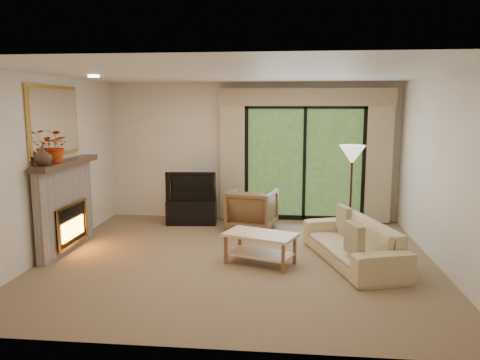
# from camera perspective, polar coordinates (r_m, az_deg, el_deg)

# --- Properties ---
(floor) EXTENTS (5.50, 5.50, 0.00)m
(floor) POSITION_cam_1_polar(r_m,az_deg,el_deg) (6.77, -0.26, -9.64)
(floor) COLOR #7F664A
(floor) RESTS_ON ground
(ceiling) EXTENTS (5.50, 5.50, 0.00)m
(ceiling) POSITION_cam_1_polar(r_m,az_deg,el_deg) (6.42, -0.28, 12.90)
(ceiling) COLOR silver
(ceiling) RESTS_ON ground
(wall_back) EXTENTS (5.00, 0.00, 5.00)m
(wall_back) POSITION_cam_1_polar(r_m,az_deg,el_deg) (8.94, 1.44, 3.48)
(wall_back) COLOR beige
(wall_back) RESTS_ON ground
(wall_front) EXTENTS (5.00, 0.00, 5.00)m
(wall_front) POSITION_cam_1_polar(r_m,az_deg,el_deg) (4.03, -4.07, -3.44)
(wall_front) COLOR beige
(wall_front) RESTS_ON ground
(wall_left) EXTENTS (0.00, 5.00, 5.00)m
(wall_left) POSITION_cam_1_polar(r_m,az_deg,el_deg) (7.29, -22.31, 1.53)
(wall_left) COLOR beige
(wall_left) RESTS_ON ground
(wall_right) EXTENTS (0.00, 5.00, 5.00)m
(wall_right) POSITION_cam_1_polar(r_m,az_deg,el_deg) (6.75, 23.61, 0.90)
(wall_right) COLOR beige
(wall_right) RESTS_ON ground
(fireplace) EXTENTS (0.24, 1.70, 1.37)m
(fireplace) POSITION_cam_1_polar(r_m,az_deg,el_deg) (7.51, -20.51, -2.93)
(fireplace) COLOR gray
(fireplace) RESTS_ON floor
(mirror) EXTENTS (0.07, 1.45, 1.02)m
(mirror) POSITION_cam_1_polar(r_m,az_deg,el_deg) (7.40, -21.65, 6.73)
(mirror) COLOR gold
(mirror) RESTS_ON wall_left
(sliding_door) EXTENTS (2.26, 0.10, 2.16)m
(sliding_door) POSITION_cam_1_polar(r_m,az_deg,el_deg) (8.89, 7.85, 2.07)
(sliding_door) COLOR black
(sliding_door) RESTS_ON floor
(curtain_left) EXTENTS (0.45, 0.18, 2.35)m
(curtain_left) POSITION_cam_1_polar(r_m,az_deg,el_deg) (8.83, -0.91, 2.76)
(curtain_left) COLOR tan
(curtain_left) RESTS_ON floor
(curtain_right) EXTENTS (0.45, 0.18, 2.35)m
(curtain_right) POSITION_cam_1_polar(r_m,az_deg,el_deg) (8.92, 16.59, 2.45)
(curtain_right) COLOR tan
(curtain_right) RESTS_ON floor
(cornice) EXTENTS (3.20, 0.24, 0.32)m
(cornice) POSITION_cam_1_polar(r_m,az_deg,el_deg) (8.74, 8.05, 9.96)
(cornice) COLOR #9A8363
(cornice) RESTS_ON wall_back
(media_console) EXTENTS (0.94, 0.48, 0.45)m
(media_console) POSITION_cam_1_polar(r_m,az_deg,el_deg) (8.72, -5.91, -3.85)
(media_console) COLOR black
(media_console) RESTS_ON floor
(tv) EXTENTS (0.92, 0.20, 0.53)m
(tv) POSITION_cam_1_polar(r_m,az_deg,el_deg) (8.63, -5.96, -0.67)
(tv) COLOR black
(tv) RESTS_ON media_console
(armchair) EXTENTS (0.92, 0.94, 0.72)m
(armchair) POSITION_cam_1_polar(r_m,az_deg,el_deg) (8.24, 1.49, -3.60)
(armchair) COLOR brown
(armchair) RESTS_ON floor
(sofa) EXTENTS (1.31, 2.11, 0.58)m
(sofa) POSITION_cam_1_polar(r_m,az_deg,el_deg) (6.75, 13.59, -7.40)
(sofa) COLOR tan
(sofa) RESTS_ON floor
(pillow_near) EXTENTS (0.22, 0.42, 0.40)m
(pillow_near) POSITION_cam_1_polar(r_m,az_deg,el_deg) (6.14, 13.75, -7.01)
(pillow_near) COLOR brown
(pillow_near) RESTS_ON sofa
(pillow_far) EXTENTS (0.20, 0.38, 0.37)m
(pillow_far) POSITION_cam_1_polar(r_m,az_deg,el_deg) (7.23, 12.54, -4.58)
(pillow_far) COLOR brown
(pillow_far) RESTS_ON sofa
(coffee_table) EXTENTS (1.09, 0.84, 0.43)m
(coffee_table) POSITION_cam_1_polar(r_m,az_deg,el_deg) (6.53, 2.48, -8.34)
(coffee_table) COLOR beige
(coffee_table) RESTS_ON floor
(floor_lamp) EXTENTS (0.48, 0.48, 1.55)m
(floor_lamp) POSITION_cam_1_polar(r_m,az_deg,el_deg) (7.74, 13.35, -1.57)
(floor_lamp) COLOR beige
(floor_lamp) RESTS_ON floor
(vase) EXTENTS (0.30, 0.30, 0.26)m
(vase) POSITION_cam_1_polar(r_m,az_deg,el_deg) (6.85, -22.93, 2.75)
(vase) COLOR #422D1F
(vase) RESTS_ON fireplace
(branches) EXTENTS (0.48, 0.44, 0.46)m
(branches) POSITION_cam_1_polar(r_m,az_deg,el_deg) (7.18, -21.54, 3.89)
(branches) COLOR #BA340C
(branches) RESTS_ON fireplace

